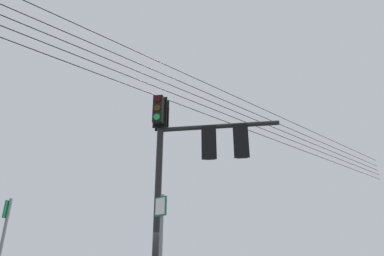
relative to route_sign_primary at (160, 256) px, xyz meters
name	(u,v)px	position (x,y,z in m)	size (l,w,h in m)	color
signal_mast_assembly	(184,155)	(-0.89, -2.12, 2.78)	(3.67, 1.95, 6.62)	black
route_sign_primary	(160,256)	(0.00, 0.00, 0.00)	(0.21, 0.35, 3.15)	slate
overhead_wire_span	(196,95)	(-1.51, -3.08, 5.35)	(28.73, 14.78, 1.81)	black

